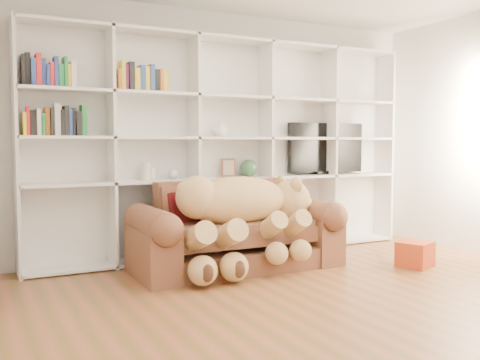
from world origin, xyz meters
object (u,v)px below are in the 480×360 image
sofa (236,236)px  tv (326,149)px  gift_box (415,254)px  teddy_bear (241,210)px

sofa → tv: (1.56, 0.65, 0.85)m
sofa → gift_box: (1.63, -0.78, -0.20)m
sofa → tv: bearing=22.5°
sofa → teddy_bear: (-0.02, -0.17, 0.28)m
teddy_bear → gift_box: teddy_bear is taller
teddy_bear → tv: tv is taller
gift_box → tv: bearing=92.9°
tv → gift_box: bearing=-87.1°
sofa → teddy_bear: 0.33m
sofa → tv: 1.89m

